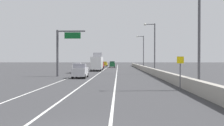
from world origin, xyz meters
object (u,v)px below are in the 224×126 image
object	(u,v)px
speed_advisory_sign	(180,71)
car_silver_5	(80,71)
lamp_post_right_third	(143,50)
car_yellow_4	(105,64)
overhead_sign_gantry	(62,47)
box_truck	(97,62)
lamp_post_right_near	(196,29)
car_red_1	(101,65)
car_black_0	(96,64)
car_white_2	(77,68)
lamp_post_right_second	(153,45)
car_green_3	(112,64)

from	to	relation	value
speed_advisory_sign	car_silver_5	size ratio (longest dim) A/B	0.70
lamp_post_right_third	car_yellow_4	bearing A→B (deg)	112.85
overhead_sign_gantry	box_truck	xyz separation A→B (m)	(3.95, 19.99, -2.68)
overhead_sign_gantry	car_yellow_4	xyz separation A→B (m)	(3.62, 58.99, -3.77)
lamp_post_right_near	car_yellow_4	bearing A→B (deg)	99.27
car_yellow_4	car_silver_5	distance (m)	62.27
overhead_sign_gantry	car_red_1	bearing A→B (deg)	84.17
car_black_0	car_white_2	distance (m)	43.66
speed_advisory_sign	car_yellow_4	size ratio (longest dim) A/B	0.63
car_silver_5	lamp_post_right_near	bearing A→B (deg)	-47.54
lamp_post_right_second	car_red_1	size ratio (longest dim) A/B	2.07
speed_advisory_sign	car_red_1	xyz separation A→B (m)	(-10.78, 53.80, -0.72)
overhead_sign_gantry	car_black_0	world-z (taller)	overhead_sign_gantry
car_green_3	box_truck	bearing A→B (deg)	-97.00
speed_advisory_sign	box_truck	bearing A→B (deg)	105.66
speed_advisory_sign	car_yellow_4	distance (m)	77.34
lamp_post_right_third	car_red_1	world-z (taller)	lamp_post_right_third
lamp_post_right_second	car_red_1	bearing A→B (deg)	111.72
speed_advisory_sign	lamp_post_right_second	world-z (taller)	lamp_post_right_second
speed_advisory_sign	lamp_post_right_third	distance (m)	47.51
car_green_3	car_silver_5	xyz separation A→B (m)	(-3.49, -47.82, -0.01)
lamp_post_right_second	car_yellow_4	size ratio (longest dim) A/B	2.00
lamp_post_right_third	car_white_2	xyz separation A→B (m)	(-15.22, -19.53, -4.45)
overhead_sign_gantry	car_white_2	xyz separation A→B (m)	(0.72, 10.23, -3.69)
lamp_post_right_second	car_green_3	world-z (taller)	lamp_post_right_second
lamp_post_right_second	car_red_1	xyz separation A→B (m)	(-11.89, 29.83, -4.44)
car_black_0	speed_advisory_sign	bearing A→B (deg)	-78.95
car_black_0	car_silver_5	distance (m)	57.24
lamp_post_right_second	car_white_2	size ratio (longest dim) A/B	2.26
car_white_2	overhead_sign_gantry	bearing A→B (deg)	-94.05
overhead_sign_gantry	box_truck	size ratio (longest dim) A/B	0.80
lamp_post_right_second	car_silver_5	xyz separation A→B (m)	(-12.12, -9.66, -4.44)
overhead_sign_gantry	lamp_post_right_third	distance (m)	33.77
overhead_sign_gantry	lamp_post_right_second	bearing A→B (deg)	22.27
lamp_post_right_near	car_yellow_4	world-z (taller)	lamp_post_right_near
car_yellow_4	car_white_2	bearing A→B (deg)	-93.40
car_green_3	car_black_0	bearing A→B (deg)	124.52
car_red_1	car_black_0	bearing A→B (deg)	100.17
car_white_2	box_truck	xyz separation A→B (m)	(3.22, 9.76, 1.00)
car_black_0	car_yellow_4	size ratio (longest dim) A/B	0.93
lamp_post_right_near	car_green_3	world-z (taller)	lamp_post_right_near
lamp_post_right_second	speed_advisory_sign	bearing A→B (deg)	-92.64
car_yellow_4	overhead_sign_gantry	bearing A→B (deg)	-93.52
car_red_1	car_green_3	xyz separation A→B (m)	(3.26, 8.32, 0.02)
lamp_post_right_third	car_black_0	distance (m)	28.98
car_red_1	car_white_2	world-z (taller)	car_white_2
speed_advisory_sign	lamp_post_right_third	xyz separation A→B (m)	(1.46, 47.34, 3.73)
lamp_post_right_near	lamp_post_right_third	distance (m)	46.76
lamp_post_right_second	car_red_1	world-z (taller)	lamp_post_right_second
lamp_post_right_third	car_yellow_4	world-z (taller)	lamp_post_right_third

